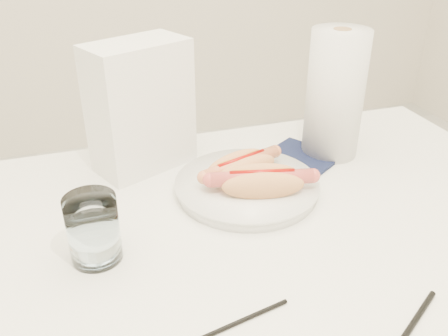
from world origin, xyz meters
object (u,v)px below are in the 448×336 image
object	(u,v)px
table	(234,270)
plate	(247,188)
hotdog_right	(262,182)
water_glass	(93,229)
napkin_box	(140,107)
hotdog_left	(241,167)
paper_towel_roll	(335,94)

from	to	relation	value
table	plate	size ratio (longest dim) A/B	4.80
plate	hotdog_right	xyz separation A→B (m)	(0.01, -0.04, 0.03)
water_glass	napkin_box	distance (m)	0.30
napkin_box	hotdog_left	bearing A→B (deg)	-66.98
table	water_glass	world-z (taller)	water_glass
paper_towel_roll	napkin_box	bearing A→B (deg)	170.06
table	napkin_box	bearing A→B (deg)	106.76
paper_towel_roll	water_glass	bearing A→B (deg)	-157.87
plate	water_glass	distance (m)	0.30
water_glass	napkin_box	size ratio (longest dim) A/B	0.42
table	paper_towel_roll	distance (m)	0.41
napkin_box	paper_towel_roll	size ratio (longest dim) A/B	0.96
hotdog_right	water_glass	size ratio (longest dim) A/B	1.71
water_glass	napkin_box	bearing A→B (deg)	66.08
plate	paper_towel_roll	distance (m)	0.27
water_glass	paper_towel_roll	bearing A→B (deg)	22.13
table	plate	bearing A→B (deg)	61.93
plate	hotdog_right	size ratio (longest dim) A/B	1.41
table	napkin_box	size ratio (longest dim) A/B	4.86
hotdog_right	paper_towel_roll	distance (m)	0.27
plate	table	bearing A→B (deg)	-118.07
hotdog_left	hotdog_right	world-z (taller)	hotdog_right
napkin_box	water_glass	bearing A→B (deg)	-137.84
plate	napkin_box	world-z (taller)	napkin_box
paper_towel_roll	hotdog_left	bearing A→B (deg)	-161.17
hotdog_left	water_glass	size ratio (longest dim) A/B	1.57
water_glass	hotdog_left	bearing A→B (deg)	24.74
plate	paper_towel_roll	bearing A→B (deg)	24.12
hotdog_left	plate	bearing A→B (deg)	-100.27
hotdog_left	hotdog_right	distance (m)	0.06
table	paper_towel_roll	xyz separation A→B (m)	(0.29, 0.23, 0.19)
plate	napkin_box	bearing A→B (deg)	133.40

